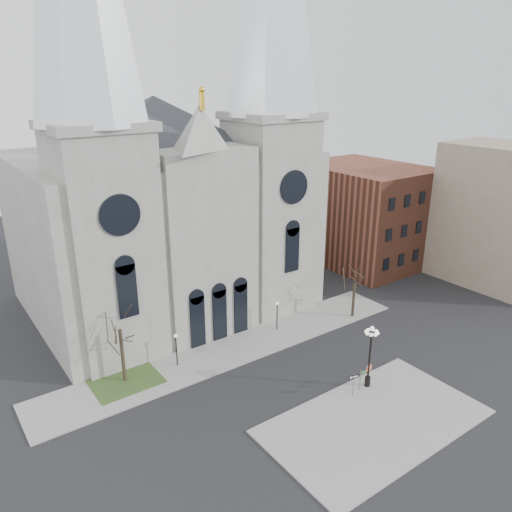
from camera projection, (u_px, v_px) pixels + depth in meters
ground at (305, 404)px, 41.94m from camera, size 160.00×160.00×0.00m
sidewalk_near at (374, 421)px, 39.75m from camera, size 18.00×10.00×0.14m
sidewalk_far at (233, 349)px, 50.31m from camera, size 40.00×6.00×0.14m
grass_patch at (125, 380)px, 45.02m from camera, size 6.00×5.00×0.18m
cathedral at (169, 151)px, 53.07m from camera, size 33.00×26.66×54.00m
bg_building_brick at (363, 214)px, 72.80m from camera, size 14.00×18.00×14.00m
bg_building_tan at (499, 216)px, 64.31m from camera, size 10.00×14.00×18.00m
tree_left at (120, 326)px, 43.15m from camera, size 3.20×3.20×7.50m
tree_right at (355, 281)px, 55.52m from camera, size 3.20×3.20×6.00m
ped_lamp_left at (176, 345)px, 46.62m from camera, size 0.32×0.32×3.26m
ped_lamp_right at (277, 311)px, 53.21m from camera, size 0.32×0.32×3.26m
stop_sign at (369, 370)px, 43.76m from camera, size 0.73×0.29×2.15m
globe_lamp at (370, 349)px, 42.94m from camera, size 1.49×1.49×5.90m
one_way_sign at (354, 381)px, 42.34m from camera, size 0.93×0.28×2.16m
street_name_sign at (361, 378)px, 43.20m from camera, size 0.63×0.13×1.97m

